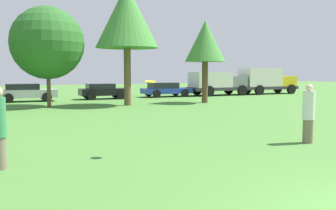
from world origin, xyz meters
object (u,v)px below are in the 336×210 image
object	(u,v)px
person_catcher	(308,114)
delivery_truck_yellow	(266,80)
frisbee	(150,82)
parked_car_blue	(165,89)
tree_3	(205,42)
delivery_truck_grey	(217,82)
parked_car_black	(103,91)
parked_car_silver	(26,92)
tree_1	(47,43)
tree_2	(127,17)

from	to	relation	value
person_catcher	delivery_truck_yellow	world-z (taller)	delivery_truck_yellow
frisbee	parked_car_blue	world-z (taller)	frisbee
tree_3	delivery_truck_grey	world-z (taller)	tree_3
parked_car_black	delivery_truck_yellow	bearing A→B (deg)	0.02
parked_car_silver	tree_3	bearing A→B (deg)	-28.85
parked_car_silver	tree_1	bearing A→B (deg)	-77.14
person_catcher	tree_3	distance (m)	15.24
tree_1	parked_car_black	distance (m)	7.61
parked_car_blue	delivery_truck_grey	xyz separation A→B (m)	(5.14, -0.22, 0.55)
tree_3	tree_2	bearing A→B (deg)	175.87
delivery_truck_yellow	parked_car_black	bearing A→B (deg)	-179.98
frisbee	delivery_truck_yellow	size ratio (longest dim) A/B	0.05
parked_car_silver	delivery_truck_grey	bearing A→B (deg)	1.09
person_catcher	delivery_truck_grey	size ratio (longest dim) A/B	0.32
delivery_truck_yellow	person_catcher	bearing A→B (deg)	-126.36
tree_1	person_catcher	bearing A→B (deg)	-69.82
parked_car_silver	parked_car_black	bearing A→B (deg)	1.66
tree_1	parked_car_silver	distance (m)	5.89
parked_car_silver	delivery_truck_grey	size ratio (longest dim) A/B	0.74
parked_car_silver	parked_car_black	xyz separation A→B (m)	(5.84, 0.13, -0.02)
tree_1	parked_car_silver	bearing A→B (deg)	102.50
tree_1	delivery_truck_grey	size ratio (longest dim) A/B	1.10
tree_1	delivery_truck_grey	world-z (taller)	tree_1
parked_car_blue	delivery_truck_grey	world-z (taller)	delivery_truck_grey
parked_car_black	delivery_truck_yellow	xyz separation A→B (m)	(16.37, -0.10, 0.67)
person_catcher	frisbee	size ratio (longest dim) A/B	6.42
parked_car_silver	person_catcher	bearing A→B (deg)	-71.19
parked_car_silver	delivery_truck_yellow	world-z (taller)	delivery_truck_yellow
parked_car_blue	delivery_truck_grey	distance (m)	5.17
tree_3	parked_car_silver	size ratio (longest dim) A/B	1.37
tree_2	delivery_truck_yellow	distance (m)	17.97
frisbee	tree_1	xyz separation A→B (m)	(-0.74, 15.29, 2.04)
tree_2	delivery_truck_yellow	bearing A→B (deg)	20.27
tree_2	parked_car_blue	world-z (taller)	tree_2
tree_1	delivery_truck_yellow	size ratio (longest dim) A/B	0.99
person_catcher	parked_car_black	distance (m)	20.71
frisbee	parked_car_silver	bearing A→B (deg)	95.11
parked_car_silver	parked_car_black	size ratio (longest dim) A/B	1.08
parked_car_blue	tree_3	bearing A→B (deg)	-89.88
tree_1	tree_3	xyz separation A→B (m)	(10.41, -1.64, 0.28)
tree_2	delivery_truck_grey	bearing A→B (deg)	29.98
parked_car_blue	delivery_truck_yellow	bearing A→B (deg)	-1.76
tree_2	parked_car_black	bearing A→B (deg)	90.15
frisbee	delivery_truck_yellow	world-z (taller)	delivery_truck_yellow
person_catcher	parked_car_blue	distance (m)	21.49
parked_car_black	delivery_truck_yellow	size ratio (longest dim) A/B	0.62
person_catcher	parked_car_black	size ratio (longest dim) A/B	0.47
tree_3	delivery_truck_yellow	world-z (taller)	tree_3
frisbee	parked_car_blue	bearing A→B (deg)	64.67
tree_3	tree_1	bearing A→B (deg)	171.06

